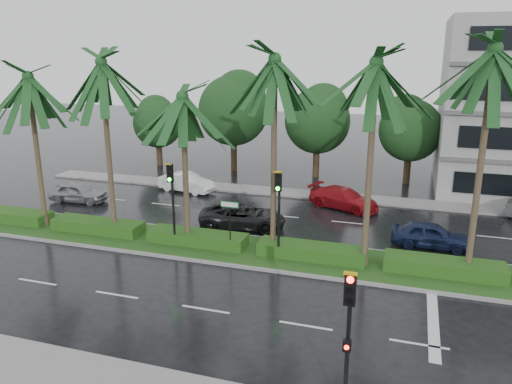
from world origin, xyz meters
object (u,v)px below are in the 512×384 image
(signal_near, at_px, (348,338))
(car_blue, at_px, (431,235))
(street_sign, at_px, (230,214))
(signal_median_left, at_px, (172,192))
(car_silver, at_px, (78,192))
(car_darkgrey, at_px, (243,217))
(car_red, at_px, (344,198))
(car_white, at_px, (186,182))

(signal_near, xyz_separation_m, car_blue, (2.50, 13.87, -1.84))
(street_sign, distance_m, car_blue, 10.41)
(street_sign, xyz_separation_m, car_blue, (9.50, 4.00, -1.46))
(signal_median_left, relative_size, car_silver, 1.13)
(street_sign, bearing_deg, car_blue, 22.81)
(car_silver, distance_m, car_darkgrey, 12.25)
(car_silver, xyz_separation_m, car_darkgrey, (12.16, -1.49, 0.02))
(car_darkgrey, bearing_deg, signal_median_left, 138.61)
(car_silver, bearing_deg, car_red, -82.14)
(signal_median_left, xyz_separation_m, car_darkgrey, (2.34, 4.00, -2.32))
(car_silver, xyz_separation_m, car_blue, (22.32, -1.31, 0.01))
(car_red, xyz_separation_m, car_blue, (5.19, -5.24, -0.00))
(car_red, bearing_deg, car_blue, -112.59)
(signal_median_left, bearing_deg, car_darkgrey, 59.69)
(signal_near, height_order, car_darkgrey, signal_near)
(signal_near, relative_size, street_sign, 1.68)
(car_red, height_order, car_blue, car_red)
(signal_near, bearing_deg, car_blue, 79.78)
(car_white, height_order, car_darkgrey, car_white)
(signal_median_left, height_order, car_darkgrey, signal_median_left)
(signal_near, distance_m, car_darkgrey, 15.79)
(signal_near, bearing_deg, car_white, 125.42)
(signal_median_left, distance_m, street_sign, 3.13)
(car_silver, bearing_deg, signal_near, -132.51)
(car_silver, distance_m, car_blue, 22.36)
(car_darkgrey, bearing_deg, car_white, 35.47)
(car_silver, bearing_deg, car_darkgrey, -102.06)
(signal_near, relative_size, car_silver, 1.13)
(car_darkgrey, bearing_deg, car_red, -53.57)
(car_silver, height_order, car_darkgrey, car_darkgrey)
(car_red, distance_m, car_blue, 7.38)
(car_blue, bearing_deg, signal_median_left, 108.86)
(car_white, bearing_deg, car_silver, 138.00)
(car_white, distance_m, car_darkgrey, 8.74)
(car_blue, bearing_deg, car_silver, 87.01)
(signal_near, xyz_separation_m, signal_median_left, (-10.00, 9.69, 0.49))
(street_sign, height_order, car_blue, street_sign)
(car_silver, bearing_deg, street_sign, -117.55)
(street_sign, bearing_deg, car_silver, 157.51)
(car_darkgrey, xyz_separation_m, car_red, (4.97, 5.42, -0.01))
(car_silver, relative_size, car_red, 0.83)
(car_silver, xyz_separation_m, car_red, (17.13, 3.93, 0.01))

